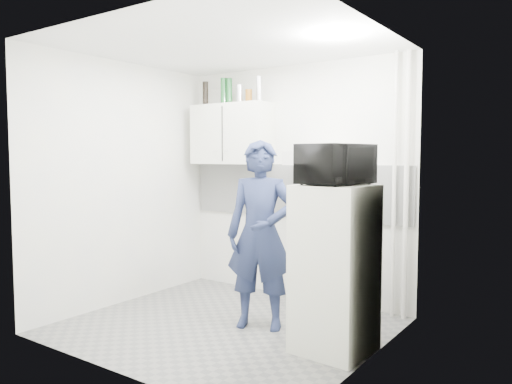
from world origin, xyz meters
The scene contains 23 objects.
floor centered at (0.00, 0.00, 0.00)m, with size 2.80×2.80×0.00m, color slate.
ceiling centered at (0.00, 0.00, 2.60)m, with size 2.80×2.80×0.00m, color white.
wall_back centered at (0.00, 1.25, 1.30)m, with size 2.80×2.80×0.00m, color white.
wall_left centered at (-1.40, 0.00, 1.30)m, with size 2.60×2.60×0.00m, color white.
wall_right centered at (1.40, 0.00, 1.30)m, with size 2.60×2.60×0.00m, color white.
person centered at (0.28, 0.17, 0.87)m, with size 0.63×0.42×1.74m, color #20294B.
stove centered at (0.56, 1.00, 0.42)m, with size 0.52×0.52×0.83m, color silver.
fridge centered at (1.10, 0.04, 0.68)m, with size 0.56×0.56×1.36m, color white.
stove_top centered at (0.56, 1.00, 0.85)m, with size 0.50×0.50×0.03m, color black.
saucepan centered at (0.50, 0.95, 0.91)m, with size 0.16×0.16×0.09m, color silver.
microwave centered at (1.10, 0.04, 1.53)m, with size 0.40×0.59×0.33m, color black.
bottle_a centered at (-1.15, 1.07, 2.35)m, with size 0.07×0.07×0.29m, color black.
bottle_c centered at (-0.87, 1.07, 2.35)m, with size 0.07×0.07×0.31m, color #144C1E.
bottle_d centered at (-0.78, 1.07, 2.35)m, with size 0.07×0.07×0.30m, color #144C1E.
canister_a centered at (-0.63, 1.07, 2.31)m, with size 0.08×0.08×0.21m, color silver.
canister_b centered at (-0.50, 1.07, 2.28)m, with size 0.08×0.08×0.15m, color brown.
bottle_e centered at (-0.36, 1.07, 2.34)m, with size 0.07×0.07×0.28m, color silver.
upper_cabinet centered at (-0.75, 1.07, 1.85)m, with size 1.00×0.35×0.70m, color white.
range_hood centered at (0.45, 1.00, 1.57)m, with size 0.60×0.50×0.14m, color silver.
backsplash centered at (0.00, 1.24, 1.20)m, with size 2.74×0.03×0.60m, color white.
pipe_a centered at (1.30, 1.17, 1.30)m, with size 0.05×0.05×2.60m, color silver.
pipe_b centered at (1.18, 1.17, 1.30)m, with size 0.04×0.04×2.60m, color silver.
ceiling_spot_fixture centered at (1.00, 0.20, 2.57)m, with size 0.10×0.10×0.02m, color white.
Camera 1 is at (2.86, -3.58, 1.59)m, focal length 35.00 mm.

